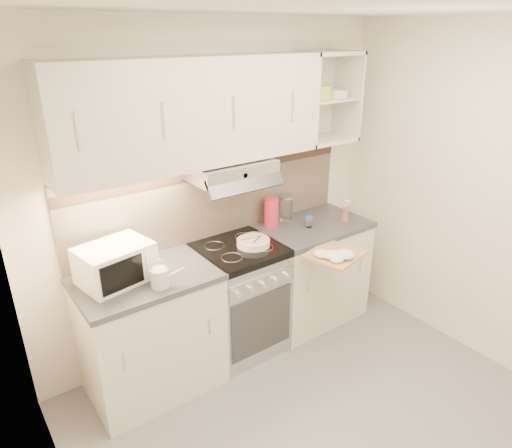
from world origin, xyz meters
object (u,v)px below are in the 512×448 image
at_px(microwave, 115,264).
at_px(watering_can, 161,277).
at_px(plate_stack, 253,242).
at_px(spray_bottle, 345,212).
at_px(glass_jar, 286,208).
at_px(pink_pitcher, 272,212).
at_px(cutting_board, 335,255).
at_px(electric_range, 240,298).

distance_m(microwave, watering_can, 0.31).
distance_m(microwave, plate_stack, 1.03).
bearing_deg(spray_bottle, watering_can, 169.14).
bearing_deg(glass_jar, pink_pitcher, -173.17).
height_order(plate_stack, pink_pitcher, pink_pitcher).
bearing_deg(microwave, cutting_board, -30.46).
bearing_deg(watering_can, microwave, 153.86).
relative_size(plate_stack, glass_jar, 1.16).
distance_m(electric_range, pink_pitcher, 0.75).
relative_size(watering_can, glass_jar, 1.01).
height_order(microwave, pink_pitcher, microwave).
relative_size(microwave, pink_pitcher, 2.09).
bearing_deg(glass_jar, plate_stack, -154.87).
bearing_deg(watering_can, glass_jar, 39.54).
xyz_separation_m(electric_range, spray_bottle, (1.02, -0.10, 0.53)).
bearing_deg(spray_bottle, cutting_board, -156.18).
xyz_separation_m(watering_can, plate_stack, (0.82, 0.14, -0.05)).
xyz_separation_m(electric_range, plate_stack, (0.10, -0.04, 0.47)).
xyz_separation_m(electric_range, watering_can, (-0.72, -0.19, 0.52)).
distance_m(microwave, spray_bottle, 1.95).
xyz_separation_m(microwave, glass_jar, (1.54, 0.15, -0.01)).
bearing_deg(cutting_board, plate_stack, 121.55).
xyz_separation_m(plate_stack, pink_pitcher, (0.35, 0.22, 0.09)).
bearing_deg(electric_range, watering_can, -165.41).
bearing_deg(watering_can, cutting_board, 10.26).
height_order(watering_can, pink_pitcher, pink_pitcher).
xyz_separation_m(watering_can, spray_bottle, (1.74, 0.08, 0.01)).
relative_size(electric_range, plate_stack, 3.58).
relative_size(electric_range, microwave, 1.83).
bearing_deg(plate_stack, watering_can, -170.14).
distance_m(electric_range, watering_can, 0.90).
xyz_separation_m(electric_range, microwave, (-0.92, 0.05, 0.57)).
xyz_separation_m(pink_pitcher, spray_bottle, (0.57, -0.28, -0.04)).
xyz_separation_m(microwave, watering_can, (0.20, -0.23, -0.05)).
height_order(electric_range, watering_can, watering_can).
height_order(watering_can, plate_stack, watering_can).
height_order(watering_can, cutting_board, watering_can).
distance_m(pink_pitcher, spray_bottle, 0.64).
distance_m(watering_can, pink_pitcher, 1.22).
bearing_deg(plate_stack, pink_pitcher, 32.75).
height_order(plate_stack, glass_jar, glass_jar).
bearing_deg(cutting_board, spray_bottle, 24.41).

